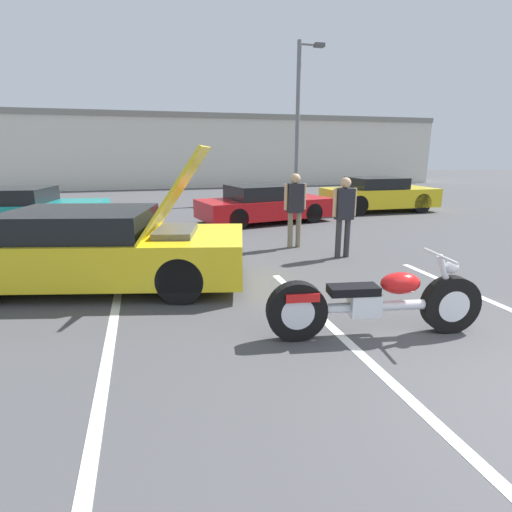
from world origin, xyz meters
name	(u,v)px	position (x,y,z in m)	size (l,w,h in m)	color
parking_stripe_foreground	(102,392)	(-4.01, 1.60, 0.00)	(0.12, 5.96, 0.01)	white
parking_stripe_middle	(360,354)	(-1.32, 1.60, 0.00)	(0.12, 5.96, 0.01)	white
far_building	(198,149)	(0.00, 24.76, 2.34)	(32.00, 4.20, 4.40)	beige
light_pole	(300,115)	(3.29, 15.39, 3.73)	(1.21, 0.28, 6.71)	slate
motorcycle	(375,303)	(-0.94, 1.98, 0.42)	(2.62, 0.78, 0.99)	black
show_car_hood_open	(96,248)	(-4.32, 4.86, 0.63)	(5.11, 2.97, 2.25)	yellow
parked_car_mid_row	(264,205)	(0.09, 10.08, 0.55)	(4.37, 2.52, 1.16)	red
parked_car_left_row	(17,209)	(-7.03, 10.80, 0.57)	(4.87, 2.69, 1.18)	teal
parked_car_right_row	(379,195)	(4.87, 11.20, 0.61)	(4.12, 1.81, 1.25)	yellow
spectator_near_motorcycle	(295,204)	(-0.22, 6.57, 1.00)	(0.52, 0.22, 1.69)	gray
spectator_by_show_car	(344,211)	(0.43, 5.45, 0.99)	(0.52, 0.22, 1.66)	#333338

